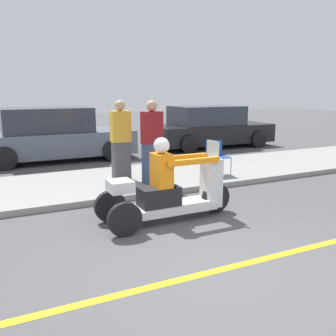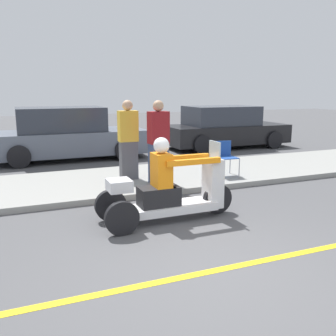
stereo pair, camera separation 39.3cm
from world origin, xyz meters
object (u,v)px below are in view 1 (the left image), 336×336
Objects in this scene: parked_car_lot_left at (210,128)px; folding_chair_curbside at (216,154)px; spectator_mid_group at (121,142)px; motorcycle_trike at (169,192)px; spectator_by_tree at (152,144)px; parked_car_lot_center at (53,136)px.

folding_chair_curbside is at bearing -120.67° from parked_car_lot_left.
spectator_mid_group reaches higher than folding_chair_curbside.
motorcycle_trike is 2.69m from spectator_mid_group.
motorcycle_trike is 2.19m from spectator_by_tree.
parked_car_lot_center is (-1.38, 4.38, -0.23)m from spectator_by_tree.
folding_chair_curbside is (2.33, 2.12, 0.13)m from motorcycle_trike.
spectator_by_tree is at bearing -177.62° from folding_chair_curbside.
spectator_by_tree reaches higher than spectator_mid_group.
motorcycle_trike is 8.34m from parked_car_lot_left.
folding_chair_curbside is at bearing 2.38° from spectator_by_tree.
spectator_by_tree reaches higher than parked_car_lot_left.
parked_car_lot_center is (-0.87, 3.79, -0.23)m from spectator_mid_group.
motorcycle_trike is 1.31× the size of spectator_mid_group.
spectator_mid_group is at bearing 130.56° from spectator_by_tree.
parked_car_lot_left is (5.02, 6.66, 0.23)m from motorcycle_trike.
motorcycle_trike is 0.51× the size of parked_car_lot_left.
parked_car_lot_center is 5.81m from parked_car_lot_left.
spectator_mid_group reaches higher than motorcycle_trike.
spectator_mid_group reaches higher than parked_car_lot_left.
parked_car_lot_left is at bearing 59.33° from folding_chair_curbside.
spectator_mid_group is 6.36m from parked_car_lot_left.
parked_car_lot_left is at bearing 2.24° from parked_car_lot_center.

